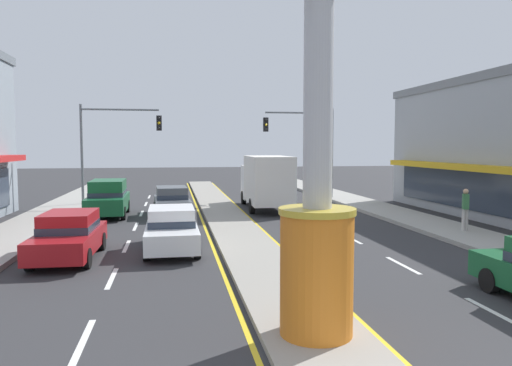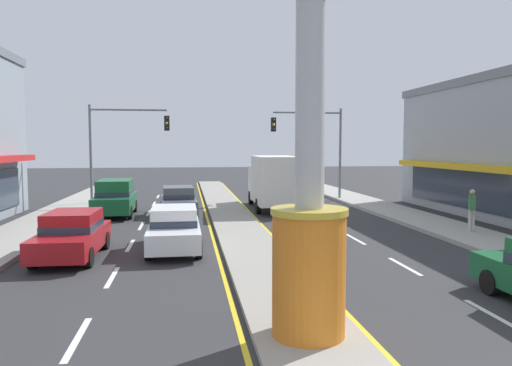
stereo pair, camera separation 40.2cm
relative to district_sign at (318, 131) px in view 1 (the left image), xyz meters
name	(u,v)px [view 1 (the left image)]	position (x,y,z in m)	size (l,w,h in m)	color
median_strip	(230,223)	(0.00, 13.96, -3.90)	(2.10, 52.00, 0.14)	gray
sidewalk_left	(12,236)	(-9.02, 11.96, -3.88)	(2.73, 60.00, 0.18)	#9E9B93
sidewalk_right	(428,224)	(9.02, 11.96, -3.88)	(2.73, 60.00, 0.18)	#9E9B93
lane_markings	(233,229)	(0.00, 12.61, -3.96)	(8.84, 52.00, 0.01)	silver
district_sign	(318,131)	(0.00, 0.00, 0.00)	(7.12, 1.44, 8.22)	orange
traffic_light_left_side	(112,137)	(-6.28, 22.04, 0.28)	(4.86, 0.46, 6.20)	slate
traffic_light_right_side	(307,138)	(6.28, 22.93, 0.28)	(4.86, 0.46, 6.20)	slate
box_truck_near_right_lane	(266,181)	(2.65, 18.78, -2.27)	(2.39, 6.96, 3.12)	white
sedan_far_right_lane	(69,235)	(-6.00, 7.80, -3.18)	(1.92, 4.34, 1.53)	maroon
sedan_near_left_lane	(172,201)	(-2.70, 17.21, -3.18)	(2.03, 4.40, 1.53)	#4C5156
suv_mid_left_lane	(108,198)	(-6.00, 17.61, -2.98)	(2.03, 4.63, 1.90)	#14562D
sedan_kerb_right	(172,229)	(-2.70, 8.49, -3.18)	(1.87, 4.31, 1.53)	white
pedestrian_near_kerb	(465,207)	(9.30, 9.54, -2.80)	(0.36, 0.45, 1.74)	#B7B2AD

